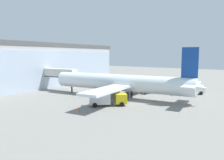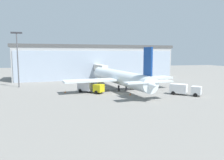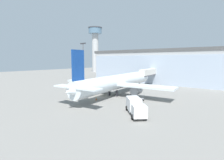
{
  "view_description": "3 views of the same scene",
  "coord_description": "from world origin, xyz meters",
  "px_view_note": "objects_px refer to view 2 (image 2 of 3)",
  "views": [
    {
      "loc": [
        -40.85,
        -22.9,
        10.0
      ],
      "look_at": [
        0.14,
        7.26,
        4.12
      ],
      "focal_mm": 35.0,
      "sensor_mm": 36.0,
      "label": 1
    },
    {
      "loc": [
        -15.72,
        -53.16,
        10.05
      ],
      "look_at": [
        -0.85,
        5.79,
        2.78
      ],
      "focal_mm": 35.0,
      "sensor_mm": 36.0,
      "label": 2
    },
    {
      "loc": [
        30.68,
        -31.69,
        9.66
      ],
      "look_at": [
        -0.58,
        5.12,
        3.91
      ],
      "focal_mm": 28.0,
      "sensor_mm": 36.0,
      "label": 3
    }
  ],
  "objects_px": {
    "apron_light_mast": "(17,54)",
    "safety_cone_nose": "(130,94)",
    "airplane": "(119,78)",
    "catering_truck": "(90,87)",
    "jet_bridge": "(99,68)",
    "safety_cone_wingtip": "(65,92)",
    "baggage_cart": "(149,88)",
    "fuel_truck": "(184,89)"
  },
  "relations": [
    {
      "from": "jet_bridge",
      "to": "catering_truck",
      "type": "relative_size",
      "value": 2.0
    },
    {
      "from": "fuel_truck",
      "to": "safety_cone_nose",
      "type": "height_order",
      "value": "fuel_truck"
    },
    {
      "from": "apron_light_mast",
      "to": "safety_cone_wingtip",
      "type": "height_order",
      "value": "apron_light_mast"
    },
    {
      "from": "airplane",
      "to": "baggage_cart",
      "type": "xyz_separation_m",
      "value": [
        7.98,
        -2.32,
        -2.97
      ]
    },
    {
      "from": "fuel_truck",
      "to": "jet_bridge",
      "type": "bearing_deg",
      "value": 159.12
    },
    {
      "from": "catering_truck",
      "to": "safety_cone_wingtip",
      "type": "bearing_deg",
      "value": -146.59
    },
    {
      "from": "jet_bridge",
      "to": "safety_cone_wingtip",
      "type": "relative_size",
      "value": 24.56
    },
    {
      "from": "baggage_cart",
      "to": "fuel_truck",
      "type": "bearing_deg",
      "value": -46.53
    },
    {
      "from": "apron_light_mast",
      "to": "airplane",
      "type": "bearing_deg",
      "value": -23.22
    },
    {
      "from": "fuel_truck",
      "to": "safety_cone_wingtip",
      "type": "distance_m",
      "value": 30.19
    },
    {
      "from": "fuel_truck",
      "to": "baggage_cart",
      "type": "height_order",
      "value": "fuel_truck"
    },
    {
      "from": "safety_cone_wingtip",
      "to": "safety_cone_nose",
      "type": "bearing_deg",
      "value": -25.88
    },
    {
      "from": "fuel_truck",
      "to": "safety_cone_wingtip",
      "type": "bearing_deg",
      "value": -155.76
    },
    {
      "from": "airplane",
      "to": "catering_truck",
      "type": "bearing_deg",
      "value": 97.33
    },
    {
      "from": "fuel_truck",
      "to": "safety_cone_nose",
      "type": "xyz_separation_m",
      "value": [
        -12.92,
        3.06,
        -1.19
      ]
    },
    {
      "from": "safety_cone_nose",
      "to": "safety_cone_wingtip",
      "type": "distance_m",
      "value": 17.07
    },
    {
      "from": "baggage_cart",
      "to": "apron_light_mast",
      "type": "bearing_deg",
      "value": 171.79
    },
    {
      "from": "apron_light_mast",
      "to": "baggage_cart",
      "type": "distance_m",
      "value": 40.17
    },
    {
      "from": "fuel_truck",
      "to": "catering_truck",
      "type": "bearing_deg",
      "value": -157.91
    },
    {
      "from": "safety_cone_nose",
      "to": "jet_bridge",
      "type": "bearing_deg",
      "value": 93.82
    },
    {
      "from": "safety_cone_wingtip",
      "to": "jet_bridge",
      "type": "bearing_deg",
      "value": 58.93
    },
    {
      "from": "baggage_cart",
      "to": "safety_cone_wingtip",
      "type": "distance_m",
      "value": 23.06
    },
    {
      "from": "catering_truck",
      "to": "baggage_cart",
      "type": "height_order",
      "value": "catering_truck"
    },
    {
      "from": "airplane",
      "to": "baggage_cart",
      "type": "bearing_deg",
      "value": -113.8
    },
    {
      "from": "catering_truck",
      "to": "safety_cone_nose",
      "type": "height_order",
      "value": "catering_truck"
    },
    {
      "from": "jet_bridge",
      "to": "airplane",
      "type": "height_order",
      "value": "airplane"
    },
    {
      "from": "jet_bridge",
      "to": "apron_light_mast",
      "type": "relative_size",
      "value": 0.82
    },
    {
      "from": "airplane",
      "to": "catering_truck",
      "type": "distance_m",
      "value": 9.26
    },
    {
      "from": "apron_light_mast",
      "to": "safety_cone_wingtip",
      "type": "xyz_separation_m",
      "value": [
        13.24,
        -13.08,
        -9.68
      ]
    },
    {
      "from": "airplane",
      "to": "safety_cone_nose",
      "type": "xyz_separation_m",
      "value": [
        0.32,
        -8.39,
        -3.19
      ]
    },
    {
      "from": "apron_light_mast",
      "to": "airplane",
      "type": "xyz_separation_m",
      "value": [
        28.28,
        -12.13,
        -6.49
      ]
    },
    {
      "from": "jet_bridge",
      "to": "catering_truck",
      "type": "xyz_separation_m",
      "value": [
        -7.08,
        -23.59,
        -3.28
      ]
    },
    {
      "from": "jet_bridge",
      "to": "safety_cone_wingtip",
      "type": "xyz_separation_m",
      "value": [
        -13.38,
        -22.2,
        -4.47
      ]
    },
    {
      "from": "airplane",
      "to": "apron_light_mast",
      "type": "bearing_deg",
      "value": 59.19
    },
    {
      "from": "jet_bridge",
      "to": "fuel_truck",
      "type": "height_order",
      "value": "jet_bridge"
    },
    {
      "from": "catering_truck",
      "to": "safety_cone_wingtip",
      "type": "xyz_separation_m",
      "value": [
        -6.3,
        1.39,
        -1.19
      ]
    },
    {
      "from": "fuel_truck",
      "to": "airplane",
      "type": "bearing_deg",
      "value": -176.22
    },
    {
      "from": "jet_bridge",
      "to": "apron_light_mast",
      "type": "distance_m",
      "value": 28.62
    },
    {
      "from": "fuel_truck",
      "to": "safety_cone_nose",
      "type": "bearing_deg",
      "value": -148.68
    },
    {
      "from": "safety_cone_nose",
      "to": "baggage_cart",
      "type": "bearing_deg",
      "value": 38.38
    },
    {
      "from": "apron_light_mast",
      "to": "safety_cone_nose",
      "type": "bearing_deg",
      "value": -35.67
    },
    {
      "from": "airplane",
      "to": "safety_cone_wingtip",
      "type": "height_order",
      "value": "airplane"
    }
  ]
}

